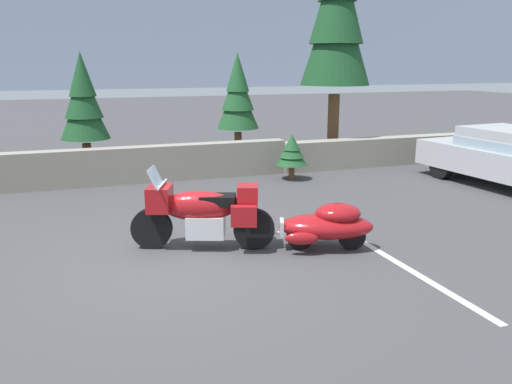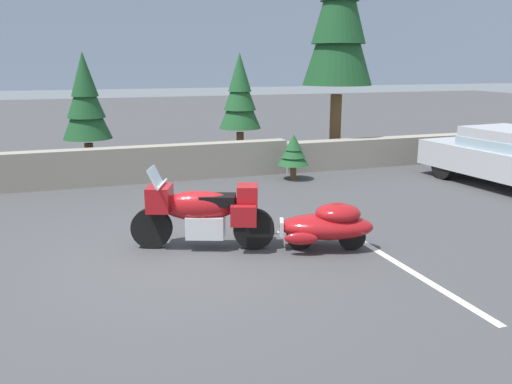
{
  "view_description": "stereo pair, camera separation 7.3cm",
  "coord_description": "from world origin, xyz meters",
  "px_view_note": "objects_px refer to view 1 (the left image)",
  "views": [
    {
      "loc": [
        -1.49,
        -7.57,
        2.93
      ],
      "look_at": [
        1.38,
        0.47,
        0.85
      ],
      "focal_mm": 37.43,
      "sensor_mm": 36.0,
      "label": 1
    },
    {
      "loc": [
        -1.42,
        -7.6,
        2.93
      ],
      "look_at": [
        1.38,
        0.47,
        0.85
      ],
      "focal_mm": 37.43,
      "sensor_mm": 36.0,
      "label": 2
    }
  ],
  "objects_px": {
    "pine_tree_far_right": "(83,101)",
    "pine_tree_tall": "(337,9)",
    "touring_motorcycle": "(202,211)",
    "car_shaped_trailer": "(327,225)",
    "pine_tree_secondary": "(238,95)"
  },
  "relations": [
    {
      "from": "pine_tree_far_right",
      "to": "pine_tree_tall",
      "type": "bearing_deg",
      "value": 0.32
    },
    {
      "from": "touring_motorcycle",
      "to": "car_shaped_trailer",
      "type": "bearing_deg",
      "value": -20.61
    },
    {
      "from": "touring_motorcycle",
      "to": "pine_tree_far_right",
      "type": "height_order",
      "value": "pine_tree_far_right"
    },
    {
      "from": "touring_motorcycle",
      "to": "car_shaped_trailer",
      "type": "height_order",
      "value": "touring_motorcycle"
    },
    {
      "from": "pine_tree_tall",
      "to": "pine_tree_secondary",
      "type": "bearing_deg",
      "value": 164.34
    },
    {
      "from": "pine_tree_far_right",
      "to": "pine_tree_secondary",
      "type": "bearing_deg",
      "value": 10.57
    },
    {
      "from": "pine_tree_tall",
      "to": "pine_tree_far_right",
      "type": "relative_size",
      "value": 2.19
    },
    {
      "from": "pine_tree_tall",
      "to": "pine_tree_secondary",
      "type": "xyz_separation_m",
      "value": [
        -2.73,
        0.76,
        -2.38
      ]
    },
    {
      "from": "touring_motorcycle",
      "to": "pine_tree_far_right",
      "type": "bearing_deg",
      "value": 103.57
    },
    {
      "from": "car_shaped_trailer",
      "to": "pine_tree_far_right",
      "type": "height_order",
      "value": "pine_tree_far_right"
    },
    {
      "from": "touring_motorcycle",
      "to": "pine_tree_secondary",
      "type": "distance_m",
      "value": 7.63
    },
    {
      "from": "pine_tree_tall",
      "to": "pine_tree_far_right",
      "type": "bearing_deg",
      "value": -179.68
    },
    {
      "from": "touring_motorcycle",
      "to": "pine_tree_secondary",
      "type": "xyz_separation_m",
      "value": [
        2.83,
        6.95,
        1.39
      ]
    },
    {
      "from": "car_shaped_trailer",
      "to": "touring_motorcycle",
      "type": "bearing_deg",
      "value": 159.39
    },
    {
      "from": "touring_motorcycle",
      "to": "pine_tree_far_right",
      "type": "xyz_separation_m",
      "value": [
        -1.48,
        6.14,
        1.38
      ]
    }
  ]
}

